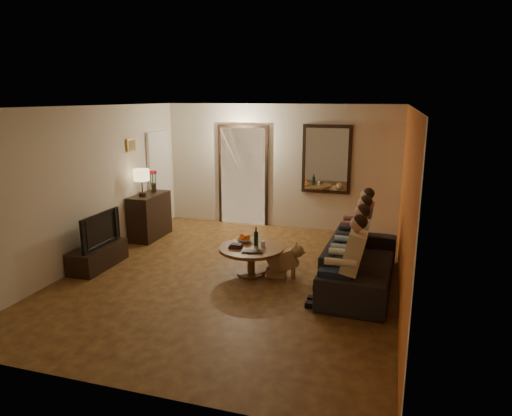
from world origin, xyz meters
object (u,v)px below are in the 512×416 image
(person_a, at_px, (348,267))
(laptop, at_px, (252,253))
(table_lamp, at_px, (142,183))
(person_c, at_px, (356,240))
(person_b, at_px, (352,252))
(tv, at_px, (96,229))
(wine_bottle, at_px, (256,236))
(person_d, at_px, (359,229))
(tv_stand, at_px, (98,256))
(dresser, at_px, (150,216))
(bowl, at_px, (245,240))
(dog, at_px, (283,260))
(coffee_table, at_px, (251,261))
(sofa, at_px, (360,262))

(person_a, bearing_deg, laptop, 160.07)
(table_lamp, distance_m, person_c, 4.17)
(person_b, bearing_deg, laptop, -177.40)
(tv, height_order, wine_bottle, tv)
(tv, relative_size, person_d, 0.81)
(table_lamp, distance_m, tv_stand, 1.78)
(person_b, bearing_deg, dresser, 159.80)
(wine_bottle, bearing_deg, bowl, 152.45)
(tv, height_order, bowl, tv)
(person_b, xyz_separation_m, dog, (-1.06, 0.24, -0.32))
(table_lamp, bearing_deg, person_a, -24.76)
(person_a, bearing_deg, wine_bottle, 149.01)
(person_b, distance_m, laptop, 1.48)
(wine_bottle, bearing_deg, coffee_table, -116.57)
(coffee_table, bearing_deg, bowl, 129.29)
(tv_stand, distance_m, sofa, 4.22)
(dresser, height_order, tv_stand, dresser)
(person_b, bearing_deg, tv, -177.07)
(person_a, bearing_deg, table_lamp, 155.24)
(person_c, distance_m, person_d, 0.60)
(tv, relative_size, sofa, 0.41)
(bowl, xyz_separation_m, laptop, (0.28, -0.50, -0.02))
(wine_bottle, bearing_deg, person_c, 10.69)
(sofa, xyz_separation_m, coffee_table, (-1.67, -0.09, -0.12))
(coffee_table, bearing_deg, tv_stand, -170.46)
(person_d, bearing_deg, person_c, -90.00)
(person_d, xyz_separation_m, laptop, (-1.47, -1.27, -0.14))
(tv, bearing_deg, person_c, -78.79)
(tv, bearing_deg, dresser, 0.00)
(tv_stand, xyz_separation_m, person_b, (4.08, 0.21, 0.42))
(tv, bearing_deg, wine_bottle, -78.48)
(dog, distance_m, wine_bottle, 0.56)
(table_lamp, bearing_deg, person_c, -9.49)
(tv_stand, xyz_separation_m, dog, (3.02, 0.45, 0.10))
(table_lamp, height_order, person_d, table_lamp)
(dresser, height_order, person_d, person_d)
(dresser, bearing_deg, dog, -22.63)
(sofa, height_order, person_d, person_d)
(laptop, bearing_deg, wine_bottle, 88.95)
(table_lamp, xyz_separation_m, person_d, (4.08, -0.08, -0.55))
(dresser, height_order, table_lamp, table_lamp)
(tv, distance_m, person_d, 4.32)
(person_c, bearing_deg, sofa, -71.57)
(tv, xyz_separation_m, person_b, (4.08, 0.21, -0.04))
(sofa, bearing_deg, coffee_table, 95.44)
(table_lamp, height_order, bowl, table_lamp)
(dresser, xyz_separation_m, sofa, (4.18, -1.20, -0.10))
(tv, bearing_deg, tv_stand, -180.00)
(sofa, distance_m, laptop, 1.62)
(tv, xyz_separation_m, coffee_table, (2.51, 0.42, -0.42))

